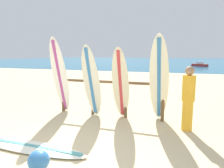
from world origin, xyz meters
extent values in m
plane|color=#D3BC8C|center=(0.00, 0.00, 0.00)|extent=(120.00, 120.00, 0.00)
cube|color=#196B93|center=(0.00, 58.00, 0.00)|extent=(120.00, 80.00, 0.01)
cylinder|color=brown|center=(-1.73, 2.87, 0.59)|extent=(0.09, 0.09, 1.18)
cylinder|color=brown|center=(-0.68, 2.87, 0.59)|extent=(0.09, 0.09, 1.18)
cylinder|color=brown|center=(0.37, 2.87, 0.59)|extent=(0.09, 0.09, 1.18)
cylinder|color=brown|center=(1.41, 2.87, 0.59)|extent=(0.09, 0.09, 1.18)
cylinder|color=brown|center=(-0.16, 2.87, 1.03)|extent=(3.24, 0.08, 0.08)
ellipsoid|color=white|center=(-1.63, 2.59, 1.17)|extent=(0.55, 0.83, 2.34)
cube|color=#A53F8C|center=(-1.63, 2.59, 1.17)|extent=(0.16, 0.74, 2.15)
ellipsoid|color=silver|center=(-0.58, 2.59, 1.05)|extent=(0.64, 0.65, 2.11)
cube|color=#3372B2|center=(-0.58, 2.59, 1.05)|extent=(0.19, 0.55, 1.94)
ellipsoid|color=beige|center=(0.29, 2.59, 1.02)|extent=(0.53, 0.84, 2.03)
cube|color=#B73338|center=(0.29, 2.59, 1.02)|extent=(0.15, 0.75, 1.88)
ellipsoid|color=silver|center=(1.32, 2.61, 1.16)|extent=(0.54, 1.13, 2.32)
cube|color=#3372B2|center=(1.32, 2.61, 1.16)|extent=(0.13, 1.04, 2.14)
ellipsoid|color=white|center=(-0.93, 0.34, 0.04)|extent=(2.55, 0.52, 0.07)
cube|color=teal|center=(-0.93, 0.34, 0.04)|extent=(2.35, 0.10, 0.08)
cube|color=gold|center=(2.03, 2.35, 0.37)|extent=(0.25, 0.22, 0.73)
cube|color=gold|center=(2.03, 2.35, 1.04)|extent=(0.30, 0.27, 0.62)
sphere|color=#997051|center=(2.03, 2.35, 1.45)|extent=(0.21, 0.21, 0.21)
cube|color=#B22D28|center=(4.35, 30.51, 0.18)|extent=(2.29, 2.18, 0.35)
cube|color=silver|center=(4.35, 30.51, 0.54)|extent=(1.00, 0.98, 0.36)
sphere|color=#3372B2|center=(-0.21, -0.23, 0.17)|extent=(0.34, 0.34, 0.34)
camera|label=1|loc=(1.86, -2.69, 1.84)|focal=32.63mm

